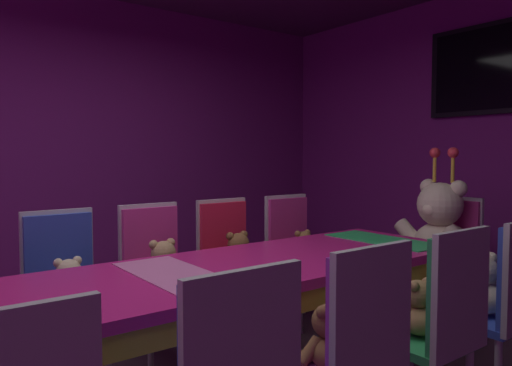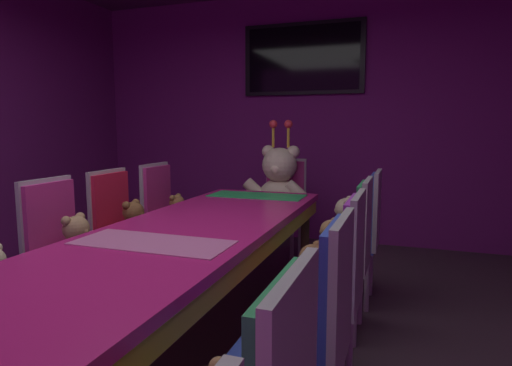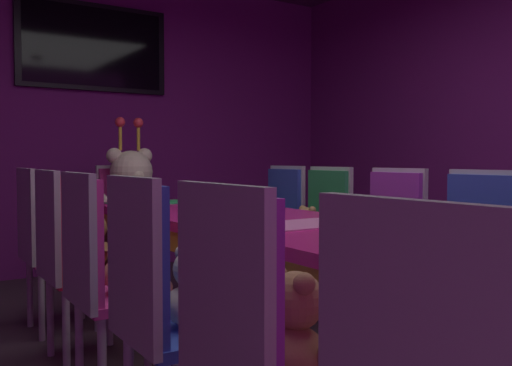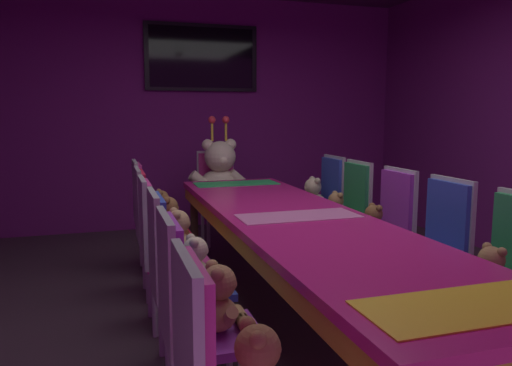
{
  "view_description": "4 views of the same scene",
  "coord_description": "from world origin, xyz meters",
  "px_view_note": "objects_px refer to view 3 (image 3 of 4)",
  "views": [
    {
      "loc": [
        2.04,
        -1.06,
        1.31
      ],
      "look_at": [
        -0.23,
        0.65,
        1.14
      ],
      "focal_mm": 34.17,
      "sensor_mm": 36.0,
      "label": 1
    },
    {
      "loc": [
        1.14,
        -1.76,
        1.29
      ],
      "look_at": [
        0.2,
        0.95,
        0.93
      ],
      "focal_mm": 30.51,
      "sensor_mm": 36.0,
      "label": 2
    },
    {
      "loc": [
        -1.58,
        -2.03,
        1.04
      ],
      "look_at": [
        0.14,
        0.62,
        0.9
      ],
      "focal_mm": 39.61,
      "sensor_mm": 36.0,
      "label": 3
    },
    {
      "loc": [
        -1.16,
        -2.84,
        1.39
      ],
      "look_at": [
        -0.1,
        0.58,
        0.88
      ],
      "focal_mm": 34.46,
      "sensor_mm": 36.0,
      "label": 4
    }
  ],
  "objects_px": {
    "teddy_right_3": "(371,240)",
    "king_teddy_bear": "(132,196)",
    "chair_left_1": "(249,342)",
    "wall_tv": "(94,47)",
    "teddy_left_5": "(65,235)",
    "chair_right_4": "(322,225)",
    "teddy_right_5": "(263,218)",
    "teddy_left_4": "(93,245)",
    "teddy_right_4": "(305,229)",
    "chair_right_2": "(474,247)",
    "teddy_left_3": "(131,262)",
    "banquet_table": "(305,243)",
    "teddy_left_2": "(194,293)",
    "chair_left_4": "(64,247)",
    "chair_right_5": "(279,217)",
    "chair_left_5": "(41,233)",
    "throne_chair": "(125,214)",
    "chair_left_3": "(98,265)",
    "chair_right_3": "(389,235)",
    "chair_left_2": "(155,293)",
    "teddy_left_1": "(297,335)"
  },
  "relations": [
    {
      "from": "chair_left_4",
      "to": "teddy_right_5",
      "type": "height_order",
      "value": "chair_left_4"
    },
    {
      "from": "teddy_right_3",
      "to": "chair_left_2",
      "type": "bearing_deg",
      "value": 20.4
    },
    {
      "from": "teddy_left_1",
      "to": "wall_tv",
      "type": "relative_size",
      "value": 0.24
    },
    {
      "from": "chair_left_3",
      "to": "chair_right_3",
      "type": "distance_m",
      "value": 1.72
    },
    {
      "from": "chair_right_3",
      "to": "teddy_right_3",
      "type": "bearing_deg",
      "value": -0.0
    },
    {
      "from": "teddy_right_4",
      "to": "teddy_right_5",
      "type": "bearing_deg",
      "value": -92.34
    },
    {
      "from": "chair_left_5",
      "to": "king_teddy_bear",
      "type": "relative_size",
      "value": 1.09
    },
    {
      "from": "banquet_table",
      "to": "teddy_left_3",
      "type": "height_order",
      "value": "teddy_left_3"
    },
    {
      "from": "chair_left_1",
      "to": "teddy_left_5",
      "type": "height_order",
      "value": "chair_left_1"
    },
    {
      "from": "teddy_left_4",
      "to": "chair_left_5",
      "type": "bearing_deg",
      "value": 101.95
    },
    {
      "from": "teddy_left_2",
      "to": "teddy_left_3",
      "type": "distance_m",
      "value": 0.58
    },
    {
      "from": "teddy_right_3",
      "to": "wall_tv",
      "type": "relative_size",
      "value": 0.21
    },
    {
      "from": "chair_left_4",
      "to": "chair_right_4",
      "type": "distance_m",
      "value": 1.7
    },
    {
      "from": "chair_right_4",
      "to": "king_teddy_bear",
      "type": "xyz_separation_m",
      "value": [
        -0.85,
        1.28,
        0.15
      ]
    },
    {
      "from": "chair_left_3",
      "to": "wall_tv",
      "type": "height_order",
      "value": "wall_tv"
    },
    {
      "from": "chair_left_2",
      "to": "throne_chair",
      "type": "height_order",
      "value": "same"
    },
    {
      "from": "teddy_left_3",
      "to": "teddy_right_4",
      "type": "distance_m",
      "value": 1.54
    },
    {
      "from": "teddy_left_3",
      "to": "teddy_right_5",
      "type": "relative_size",
      "value": 0.97
    },
    {
      "from": "chair_right_3",
      "to": "teddy_right_3",
      "type": "xyz_separation_m",
      "value": [
        -0.14,
        0.0,
        -0.02
      ]
    },
    {
      "from": "throne_chair",
      "to": "king_teddy_bear",
      "type": "bearing_deg",
      "value": -0.0
    },
    {
      "from": "teddy_left_4",
      "to": "wall_tv",
      "type": "height_order",
      "value": "wall_tv"
    },
    {
      "from": "teddy_right_3",
      "to": "king_teddy_bear",
      "type": "relative_size",
      "value": 0.32
    },
    {
      "from": "chair_right_4",
      "to": "teddy_right_5",
      "type": "distance_m",
      "value": 0.55
    },
    {
      "from": "banquet_table",
      "to": "teddy_right_3",
      "type": "height_order",
      "value": "banquet_table"
    },
    {
      "from": "banquet_table",
      "to": "chair_left_4",
      "type": "height_order",
      "value": "chair_left_4"
    },
    {
      "from": "chair_right_2",
      "to": "chair_right_4",
      "type": "relative_size",
      "value": 1.0
    },
    {
      "from": "chair_right_4",
      "to": "king_teddy_bear",
      "type": "distance_m",
      "value": 1.55
    },
    {
      "from": "chair_right_2",
      "to": "teddy_right_5",
      "type": "xyz_separation_m",
      "value": [
        -0.14,
        1.7,
        0.0
      ]
    },
    {
      "from": "chair_left_1",
      "to": "chair_left_3",
      "type": "bearing_deg",
      "value": 90.17
    },
    {
      "from": "banquet_table",
      "to": "teddy_right_3",
      "type": "distance_m",
      "value": 0.78
    },
    {
      "from": "chair_left_4",
      "to": "teddy_right_3",
      "type": "distance_m",
      "value": 1.67
    },
    {
      "from": "chair_left_1",
      "to": "chair_left_2",
      "type": "height_order",
      "value": "same"
    },
    {
      "from": "chair_left_1",
      "to": "chair_right_4",
      "type": "relative_size",
      "value": 1.0
    },
    {
      "from": "teddy_left_4",
      "to": "teddy_right_4",
      "type": "height_order",
      "value": "teddy_left_4"
    },
    {
      "from": "chair_left_3",
      "to": "chair_left_4",
      "type": "xyz_separation_m",
      "value": [
        0.01,
        0.57,
        0.0
      ]
    },
    {
      "from": "teddy_left_5",
      "to": "teddy_right_3",
      "type": "distance_m",
      "value": 1.83
    },
    {
      "from": "chair_left_1",
      "to": "chair_right_3",
      "type": "bearing_deg",
      "value": 34.55
    },
    {
      "from": "chair_right_3",
      "to": "chair_right_5",
      "type": "bearing_deg",
      "value": -90.82
    },
    {
      "from": "chair_left_5",
      "to": "teddy_left_4",
      "type": "bearing_deg",
      "value": -78.05
    },
    {
      "from": "chair_left_2",
      "to": "wall_tv",
      "type": "bearing_deg",
      "value": 75.92
    },
    {
      "from": "teddy_left_2",
      "to": "chair_left_5",
      "type": "distance_m",
      "value": 1.76
    },
    {
      "from": "teddy_right_4",
      "to": "chair_right_5",
      "type": "relative_size",
      "value": 0.29
    },
    {
      "from": "chair_left_1",
      "to": "teddy_right_3",
      "type": "height_order",
      "value": "chair_left_1"
    },
    {
      "from": "wall_tv",
      "to": "teddy_left_5",
      "type": "bearing_deg",
      "value": -113.01
    },
    {
      "from": "chair_left_3",
      "to": "chair_left_5",
      "type": "distance_m",
      "value": 1.17
    },
    {
      "from": "teddy_left_5",
      "to": "chair_right_3",
      "type": "bearing_deg",
      "value": -37.1
    },
    {
      "from": "chair_right_5",
      "to": "king_teddy_bear",
      "type": "height_order",
      "value": "king_teddy_bear"
    },
    {
      "from": "chair_left_1",
      "to": "teddy_right_3",
      "type": "relative_size",
      "value": 3.45
    },
    {
      "from": "teddy_left_4",
      "to": "teddy_right_4",
      "type": "bearing_deg",
      "value": 1.2
    },
    {
      "from": "banquet_table",
      "to": "teddy_left_5",
      "type": "xyz_separation_m",
      "value": [
        -0.69,
        1.47,
        -0.08
      ]
    }
  ]
}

